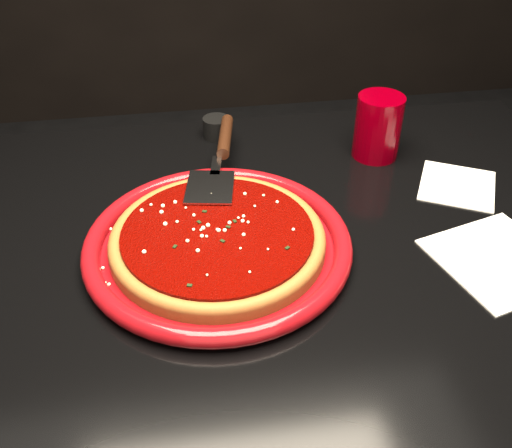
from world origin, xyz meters
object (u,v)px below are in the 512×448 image
at_px(plate, 218,244).
at_px(cup, 378,127).
at_px(table, 253,397).
at_px(ramekin, 216,128).
at_px(pizza_server, 220,158).

xyz_separation_m(plate, cup, (0.31, 0.23, 0.04)).
bearing_deg(plate, table, 13.29).
distance_m(plate, ramekin, 0.34).
bearing_deg(cup, ramekin, 157.83).
bearing_deg(cup, pizza_server, -170.93).
bearing_deg(plate, ramekin, 84.70).
relative_size(table, pizza_server, 3.85).
height_order(table, plate, plate).
distance_m(table, plate, 0.39).
relative_size(cup, ramekin, 2.25).
height_order(plate, ramekin, ramekin).
height_order(table, pizza_server, pizza_server).
distance_m(cup, ramekin, 0.30).
height_order(pizza_server, cup, cup).
xyz_separation_m(table, plate, (-0.05, -0.01, 0.39)).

